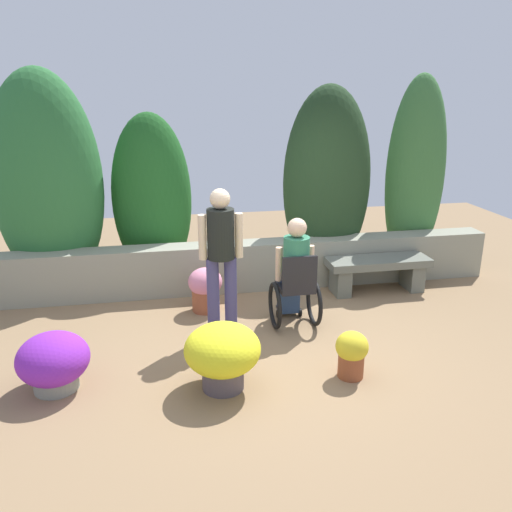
% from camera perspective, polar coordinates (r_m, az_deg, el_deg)
% --- Properties ---
extents(ground_plane, '(12.66, 12.66, 0.00)m').
position_cam_1_polar(ground_plane, '(5.82, 1.39, -9.81)').
color(ground_plane, '#8B6E4D').
extents(stone_retaining_wall, '(7.17, 0.37, 0.67)m').
position_cam_1_polar(stone_retaining_wall, '(7.26, -1.44, -1.08)').
color(stone_retaining_wall, gray).
rests_on(stone_retaining_wall, ground).
extents(hedge_backdrop, '(6.47, 1.07, 2.98)m').
position_cam_1_polar(hedge_backdrop, '(7.43, -5.36, 7.81)').
color(hedge_backdrop, '#2D6D35').
rests_on(hedge_backdrop, ground).
extents(stone_bench, '(1.42, 0.46, 0.48)m').
position_cam_1_polar(stone_bench, '(7.36, 13.22, -1.45)').
color(stone_bench, '#64685B').
rests_on(stone_bench, ground).
extents(person_in_wheelchair, '(0.53, 0.66, 1.33)m').
position_cam_1_polar(person_in_wheelchair, '(6.07, 4.27, -2.20)').
color(person_in_wheelchair, black).
rests_on(person_in_wheelchair, ground).
extents(person_standing_companion, '(0.49, 0.30, 1.70)m').
position_cam_1_polar(person_standing_companion, '(5.71, -3.86, 0.33)').
color(person_standing_companion, '#433F70').
rests_on(person_standing_companion, ground).
extents(flower_pot_purple_near, '(0.32, 0.32, 0.48)m').
position_cam_1_polar(flower_pot_purple_near, '(5.22, 10.48, -10.39)').
color(flower_pot_purple_near, brown).
rests_on(flower_pot_purple_near, ground).
extents(flower_pot_terracotta_by_wall, '(0.43, 0.43, 0.56)m').
position_cam_1_polar(flower_pot_terracotta_by_wall, '(6.59, -5.58, -3.48)').
color(flower_pot_terracotta_by_wall, '#9F5233').
rests_on(flower_pot_terracotta_by_wall, ground).
extents(flower_pot_red_accent, '(0.67, 0.67, 0.56)m').
position_cam_1_polar(flower_pot_red_accent, '(5.29, -21.38, -10.79)').
color(flower_pot_red_accent, gray).
rests_on(flower_pot_red_accent, ground).
extents(flower_pot_small_foreground, '(0.72, 0.72, 0.64)m').
position_cam_1_polar(flower_pot_small_foreground, '(4.92, -3.70, -10.65)').
color(flower_pot_small_foreground, '#51484E').
rests_on(flower_pot_small_foreground, ground).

